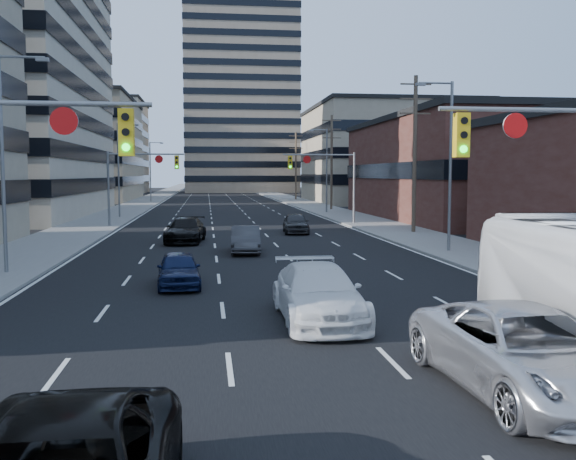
{
  "coord_description": "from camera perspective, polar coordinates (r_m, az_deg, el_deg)",
  "views": [
    {
      "loc": [
        -2.25,
        -7.5,
        4.17
      ],
      "look_at": [
        0.61,
        15.03,
        2.2
      ],
      "focal_mm": 40.0,
      "sensor_mm": 36.0,
      "label": 1
    }
  ],
  "objects": [
    {
      "name": "road_surface",
      "position": [
        137.59,
        -6.32,
        3.19
      ],
      "size": [
        18.0,
        300.0,
        0.02
      ],
      "primitive_type": "cube",
      "color": "black",
      "rests_on": "ground"
    },
    {
      "name": "sidewalk_left",
      "position": [
        137.88,
        -11.11,
        3.16
      ],
      "size": [
        5.0,
        300.0,
        0.15
      ],
      "primitive_type": "cube",
      "color": "slate",
      "rests_on": "ground"
    },
    {
      "name": "sidewalk_right",
      "position": [
        138.25,
        -1.54,
        3.25
      ],
      "size": [
        5.0,
        300.0,
        0.15
      ],
      "primitive_type": "cube",
      "color": "slate",
      "rests_on": "ground"
    },
    {
      "name": "office_left_far",
      "position": [
        109.75,
        -18.81,
        6.69
      ],
      "size": [
        20.0,
        30.0,
        16.0
      ],
      "primitive_type": "cube",
      "color": "gray",
      "rests_on": "ground"
    },
    {
      "name": "storefront_right_mid",
      "position": [
        63.22,
        17.35,
        5.03
      ],
      "size": [
        20.0,
        30.0,
        9.0
      ],
      "primitive_type": "cube",
      "color": "#472119",
      "rests_on": "ground"
    },
    {
      "name": "office_right_far",
      "position": [
        99.36,
        8.73,
        6.53
      ],
      "size": [
        22.0,
        28.0,
        14.0
      ],
      "primitive_type": "cube",
      "color": "gray",
      "rests_on": "ground"
    },
    {
      "name": "apartment_tower",
      "position": [
        159.66,
        -4.33,
        13.88
      ],
      "size": [
        26.0,
        26.0,
        58.0
      ],
      "primitive_type": "cube",
      "color": "gray",
      "rests_on": "ground"
    },
    {
      "name": "bg_block_left",
      "position": [
        149.85,
        -17.27,
        6.96
      ],
      "size": [
        24.0,
        24.0,
        20.0
      ],
      "primitive_type": "cube",
      "color": "#ADA089",
      "rests_on": "ground"
    },
    {
      "name": "bg_block_right",
      "position": [
        141.72,
        6.77,
        5.66
      ],
      "size": [
        22.0,
        22.0,
        12.0
      ],
      "primitive_type": "cube",
      "color": "gray",
      "rests_on": "ground"
    },
    {
      "name": "signal_far_left",
      "position": [
        52.78,
        -13.21,
        4.97
      ],
      "size": [
        6.09,
        0.33,
        6.0
      ],
      "color": "slate",
      "rests_on": "ground"
    },
    {
      "name": "signal_far_right",
      "position": [
        53.43,
        3.48,
        5.08
      ],
      "size": [
        6.09,
        0.33,
        6.0
      ],
      "color": "slate",
      "rests_on": "ground"
    },
    {
      "name": "utility_pole_block",
      "position": [
        45.87,
        11.2,
        6.87
      ],
      "size": [
        2.2,
        0.28,
        11.0
      ],
      "color": "#4C3D2D",
      "rests_on": "ground"
    },
    {
      "name": "utility_pole_midblock",
      "position": [
        74.93,
        3.89,
        6.17
      ],
      "size": [
        2.2,
        0.28,
        11.0
      ],
      "color": "#4C3D2D",
      "rests_on": "ground"
    },
    {
      "name": "utility_pole_distant",
      "position": [
        104.52,
        0.7,
        5.83
      ],
      "size": [
        2.2,
        0.28,
        11.0
      ],
      "color": "#4C3D2D",
      "rests_on": "ground"
    },
    {
      "name": "streetlight_left_near",
      "position": [
        28.68,
        -23.77,
        6.3
      ],
      "size": [
        2.03,
        0.22,
        9.0
      ],
      "color": "slate",
      "rests_on": "ground"
    },
    {
      "name": "streetlight_left_mid",
      "position": [
        63.03,
        -14.69,
        5.59
      ],
      "size": [
        2.03,
        0.22,
        9.0
      ],
      "color": "slate",
      "rests_on": "ground"
    },
    {
      "name": "streetlight_left_far",
      "position": [
        97.84,
        -12.05,
        5.36
      ],
      "size": [
        2.03,
        0.22,
        9.0
      ],
      "color": "slate",
      "rests_on": "ground"
    },
    {
      "name": "streetlight_right_near",
      "position": [
        34.87,
        14.01,
        6.26
      ],
      "size": [
        2.03,
        0.22,
        9.0
      ],
      "color": "slate",
      "rests_on": "ground"
    },
    {
      "name": "streetlight_right_far",
      "position": [
        68.67,
        3.33,
        5.68
      ],
      "size": [
        2.03,
        0.22,
        9.0
      ],
      "color": "slate",
      "rests_on": "ground"
    },
    {
      "name": "white_van",
      "position": [
        18.32,
        2.71,
        -5.66
      ],
      "size": [
        2.24,
        5.49,
        1.59
      ],
      "primitive_type": "imported",
      "rotation": [
        0.0,
        0.0,
        0.0
      ],
      "color": "white",
      "rests_on": "ground"
    },
    {
      "name": "silver_suv",
      "position": [
        13.16,
        20.4,
        -10.09
      ],
      "size": [
        3.04,
        6.06,
        1.65
      ],
      "primitive_type": "imported",
      "rotation": [
        0.0,
        0.0,
        0.05
      ],
      "color": "silver",
      "rests_on": "ground"
    },
    {
      "name": "sedan_blue",
      "position": [
        24.19,
        -9.69,
        -3.47
      ],
      "size": [
        1.76,
        3.93,
        1.31
      ],
      "primitive_type": "imported",
      "rotation": [
        0.0,
        0.0,
        0.05
      ],
      "color": "#0E1638",
      "rests_on": "ground"
    },
    {
      "name": "sedan_grey_center",
      "position": [
        34.2,
        -3.79,
        -0.86
      ],
      "size": [
        1.71,
        4.38,
        1.42
      ],
      "primitive_type": "imported",
      "rotation": [
        0.0,
        0.0,
        -0.05
      ],
      "color": "#373739",
      "rests_on": "ground"
    },
    {
      "name": "sedan_black_far",
      "position": [
        39.77,
        -9.08,
        -0.03
      ],
      "size": [
        2.67,
        5.41,
        1.51
      ],
      "primitive_type": "imported",
      "rotation": [
        0.0,
        0.0,
        -0.11
      ],
      "color": "black",
      "rests_on": "ground"
    },
    {
      "name": "sedan_grey_right",
      "position": [
        45.46,
        0.69,
        0.62
      ],
      "size": [
        2.02,
        4.4,
        1.46
      ],
      "primitive_type": "imported",
      "rotation": [
        0.0,
        0.0,
        -0.07
      ],
      "color": "#2F2F31",
      "rests_on": "ground"
    }
  ]
}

